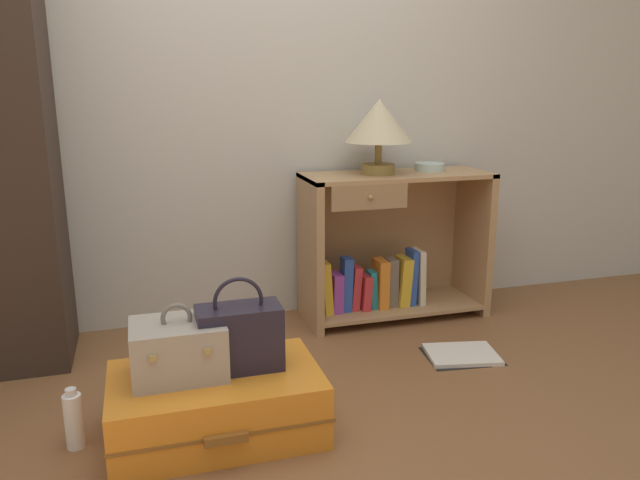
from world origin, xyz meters
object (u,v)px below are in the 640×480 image
handbag (239,336)px  train_case (178,349)px  bookshelf (388,250)px  bowl (430,167)px  table_lamp (379,124)px  suitcase_large (217,404)px  bottle (74,420)px  open_book_on_floor (462,355)px

handbag → train_case: bearing=179.0°
bookshelf → bowl: size_ratio=6.16×
table_lamp → suitcase_large: bearing=-136.7°
table_lamp → bottle: table_lamp is taller
bowl → suitcase_large: 1.71m
table_lamp → open_book_on_floor: 1.18m
train_case → bottle: (-0.36, 0.02, -0.22)m
table_lamp → suitcase_large: (-0.96, -0.90, -0.90)m
suitcase_large → train_case: train_case is taller
bowl → train_case: bearing=-146.6°
suitcase_large → handbag: handbag is taller
bowl → open_book_on_floor: bowl is taller
suitcase_large → handbag: size_ratio=2.18×
bookshelf → open_book_on_floor: bearing=-78.6°
bookshelf → suitcase_large: (-1.03, -0.91, -0.25)m
bookshelf → bottle: (-1.51, -0.86, -0.26)m
handbag → suitcase_large: bearing=-166.3°
train_case → open_book_on_floor: 1.34m
table_lamp → bottle: bearing=-149.2°
bookshelf → bottle: bookshelf is taller
open_book_on_floor → suitcase_large: bearing=-164.7°
bookshelf → table_lamp: bearing=-171.6°
bottle → bookshelf: bearing=29.8°
bowl → open_book_on_floor: (-0.11, -0.62, -0.78)m
handbag → bookshelf: bearing=43.5°
bookshelf → bowl: bowl is taller
table_lamp → train_case: (-1.08, -0.88, -0.69)m
bottle → train_case: bearing=-3.9°
bookshelf → handbag: size_ratio=2.86×
bookshelf → suitcase_large: bookshelf is taller
bottle → open_book_on_floor: 1.65m
train_case → bottle: train_case is taller
handbag → bottle: handbag is taller
bookshelf → table_lamp: (-0.07, -0.01, 0.66)m
bowl → open_book_on_floor: size_ratio=0.44×
bowl → bottle: bowl is taller
bowl → bottle: (-1.74, -0.89, -0.69)m
table_lamp → bottle: (-1.43, -0.85, -0.92)m
table_lamp → train_case: bearing=-140.8°
bowl → handbag: bearing=-142.0°
open_book_on_floor → train_case: bearing=-167.2°
suitcase_large → train_case: bearing=167.4°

